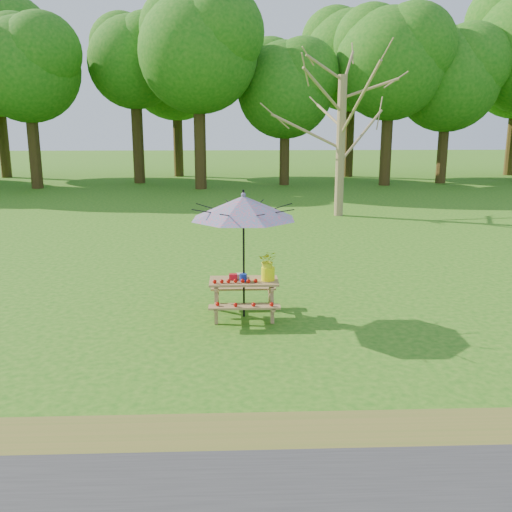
{
  "coord_description": "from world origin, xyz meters",
  "views": [
    {
      "loc": [
        3.41,
        -8.35,
        3.38
      ],
      "look_at": [
        3.78,
        1.24,
        1.1
      ],
      "focal_mm": 40.0,
      "sensor_mm": 36.0,
      "label": 1
    }
  ],
  "objects_px": {
    "patio_umbrella": "(243,207)",
    "picnic_table": "(244,299)",
    "bare_tree": "(345,12)",
    "flower_bucket": "(268,265)"
  },
  "relations": [
    {
      "from": "patio_umbrella",
      "to": "flower_bucket",
      "type": "xyz_separation_m",
      "value": [
        0.42,
        -0.03,
        -1.0
      ]
    },
    {
      "from": "picnic_table",
      "to": "patio_umbrella",
      "type": "height_order",
      "value": "patio_umbrella"
    },
    {
      "from": "bare_tree",
      "to": "flower_bucket",
      "type": "relative_size",
      "value": 21.77
    },
    {
      "from": "bare_tree",
      "to": "patio_umbrella",
      "type": "height_order",
      "value": "bare_tree"
    },
    {
      "from": "bare_tree",
      "to": "patio_umbrella",
      "type": "relative_size",
      "value": 4.7
    },
    {
      "from": "picnic_table",
      "to": "patio_umbrella",
      "type": "bearing_deg",
      "value": 84.81
    },
    {
      "from": "bare_tree",
      "to": "patio_umbrella",
      "type": "bearing_deg",
      "value": -108.51
    },
    {
      "from": "patio_umbrella",
      "to": "picnic_table",
      "type": "bearing_deg",
      "value": -95.19
    },
    {
      "from": "picnic_table",
      "to": "flower_bucket",
      "type": "bearing_deg",
      "value": -3.17
    },
    {
      "from": "bare_tree",
      "to": "picnic_table",
      "type": "height_order",
      "value": "bare_tree"
    }
  ]
}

